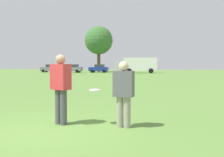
% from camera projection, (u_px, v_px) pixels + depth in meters
% --- Properties ---
extents(ground_plane, '(192.53, 192.53, 0.00)m').
position_uv_depth(ground_plane, '(46.00, 130.00, 5.69)').
color(ground_plane, '#608C3D').
extents(player_thrower, '(0.56, 0.46, 1.76)m').
position_uv_depth(player_thrower, '(61.00, 85.00, 6.20)').
color(player_thrower, '#4C4C51').
rests_on(player_thrower, ground).
extents(player_defender, '(0.50, 0.33, 1.59)m').
position_uv_depth(player_defender, '(124.00, 91.00, 5.90)').
color(player_defender, gray).
rests_on(player_defender, ground).
extents(frisbee, '(0.27, 0.27, 0.05)m').
position_uv_depth(frisbee, '(95.00, 90.00, 6.16)').
color(frisbee, white).
extents(traffic_cone, '(0.32, 0.32, 0.48)m').
position_uv_depth(traffic_cone, '(54.00, 85.00, 16.15)').
color(traffic_cone, '#D8590C').
rests_on(traffic_cone, ground).
extents(parked_car_near_left, '(4.32, 2.46, 1.82)m').
position_uv_depth(parked_car_near_left, '(50.00, 68.00, 57.38)').
color(parked_car_near_left, slate).
rests_on(parked_car_near_left, ground).
extents(parked_car_mid_left, '(4.32, 2.46, 1.82)m').
position_uv_depth(parked_car_mid_left, '(73.00, 68.00, 54.25)').
color(parked_car_mid_left, slate).
rests_on(parked_car_mid_left, ground).
extents(parked_car_center, '(4.32, 2.46, 1.82)m').
position_uv_depth(parked_car_center, '(99.00, 68.00, 54.53)').
color(parked_car_center, navy).
rests_on(parked_car_center, ground).
extents(box_truck, '(8.66, 3.42, 3.18)m').
position_uv_depth(box_truck, '(137.00, 65.00, 51.55)').
color(box_truck, white).
rests_on(box_truck, ground).
extents(tree_west_oak, '(6.93, 6.93, 11.25)m').
position_uv_depth(tree_west_oak, '(99.00, 41.00, 60.82)').
color(tree_west_oak, brown).
rests_on(tree_west_oak, ground).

